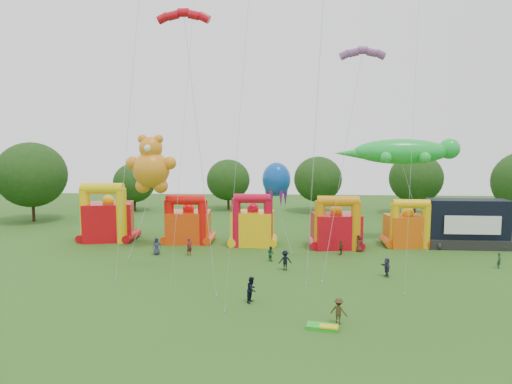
# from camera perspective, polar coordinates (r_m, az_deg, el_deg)

# --- Properties ---
(ground) EXTENTS (160.00, 160.00, 0.00)m
(ground) POSITION_cam_1_polar(r_m,az_deg,el_deg) (27.67, -0.31, -19.53)
(ground) COLOR #2A4F16
(ground) RESTS_ON ground
(tree_ring) EXTENTS (120.28, 122.35, 12.07)m
(tree_ring) POSITION_cam_1_polar(r_m,az_deg,el_deg) (26.25, -2.74, -6.47)
(tree_ring) COLOR #352314
(tree_ring) RESTS_ON ground
(bouncy_castle_0) EXTENTS (6.57, 5.73, 7.23)m
(bouncy_castle_0) POSITION_cam_1_polar(r_m,az_deg,el_deg) (58.83, -18.03, -3.16)
(bouncy_castle_0) COLOR red
(bouncy_castle_0) RESTS_ON ground
(bouncy_castle_1) EXTENTS (5.41, 4.47, 5.91)m
(bouncy_castle_1) POSITION_cam_1_polar(r_m,az_deg,el_deg) (55.55, -8.47, -3.97)
(bouncy_castle_1) COLOR #E13D0C
(bouncy_castle_1) RESTS_ON ground
(bouncy_castle_2) EXTENTS (4.97, 4.11, 6.19)m
(bouncy_castle_2) POSITION_cam_1_polar(r_m,az_deg,el_deg) (53.50, -0.41, -4.17)
(bouncy_castle_2) COLOR yellow
(bouncy_castle_2) RESTS_ON ground
(bouncy_castle_3) EXTENTS (5.63, 4.75, 6.13)m
(bouncy_castle_3) POSITION_cam_1_polar(r_m,az_deg,el_deg) (52.99, 10.00, -4.40)
(bouncy_castle_3) COLOR red
(bouncy_castle_3) RESTS_ON ground
(bouncy_castle_4) EXTENTS (4.96, 4.16, 5.63)m
(bouncy_castle_4) POSITION_cam_1_polar(r_m,az_deg,el_deg) (55.82, 18.43, -4.27)
(bouncy_castle_4) COLOR #E0540C
(bouncy_castle_4) RESTS_ON ground
(stage_trailer) EXTENTS (8.92, 3.54, 5.57)m
(stage_trailer) POSITION_cam_1_polar(r_m,az_deg,el_deg) (57.67, 24.83, -3.66)
(stage_trailer) COLOR black
(stage_trailer) RESTS_ON ground
(teddy_bear_kite) EXTENTS (5.75, 7.38, 13.00)m
(teddy_bear_kite) POSITION_cam_1_polar(r_m,az_deg,el_deg) (52.15, -13.36, 0.99)
(teddy_bear_kite) COLOR orange
(teddy_bear_kite) RESTS_ON ground
(gecko_kite) EXTENTS (15.00, 8.58, 12.59)m
(gecko_kite) POSITION_cam_1_polar(r_m,az_deg,el_deg) (57.06, 18.29, 2.32)
(gecko_kite) COLOR green
(gecko_kite) RESTS_ON ground
(octopus_kite) EXTENTS (3.71, 10.25, 9.61)m
(octopus_kite) POSITION_cam_1_polar(r_m,az_deg,el_deg) (55.17, 3.07, -1.76)
(octopus_kite) COLOR #0B47A8
(octopus_kite) RESTS_ON ground
(parafoil_kites) EXTENTS (25.70, 13.92, 30.18)m
(parafoil_kites) POSITION_cam_1_polar(r_m,az_deg,el_deg) (39.30, 1.77, 5.11)
(parafoil_kites) COLOR red
(parafoil_kites) RESTS_ON ground
(diamond_kites) EXTENTS (21.65, 18.69, 35.69)m
(diamond_kites) POSITION_cam_1_polar(r_m,az_deg,el_deg) (40.15, 4.61, 11.76)
(diamond_kites) COLOR red
(diamond_kites) RESTS_ON ground
(folded_kite_bundle) EXTENTS (2.15, 1.39, 0.31)m
(folded_kite_bundle) POSITION_cam_1_polar(r_m,az_deg,el_deg) (31.08, 8.37, -16.32)
(folded_kite_bundle) COLOR green
(folded_kite_bundle) RESTS_ON ground
(spectator_0) EXTENTS (1.09, 0.92, 1.89)m
(spectator_0) POSITION_cam_1_polar(r_m,az_deg,el_deg) (50.33, -12.32, -6.62)
(spectator_0) COLOR #2A2D46
(spectator_0) RESTS_ON ground
(spectator_1) EXTENTS (0.78, 0.81, 1.88)m
(spectator_1) POSITION_cam_1_polar(r_m,az_deg,el_deg) (49.50, -8.33, -6.77)
(spectator_1) COLOR maroon
(spectator_1) RESTS_ON ground
(spectator_2) EXTENTS (0.91, 0.94, 1.52)m
(spectator_2) POSITION_cam_1_polar(r_m,az_deg,el_deg) (46.83, 1.85, -7.69)
(spectator_2) COLOR #1C482A
(spectator_2) RESTS_ON ground
(spectator_3) EXTENTS (1.31, 0.87, 1.89)m
(spectator_3) POSITION_cam_1_polar(r_m,az_deg,el_deg) (43.51, 3.65, -8.53)
(spectator_3) COLOR black
(spectator_3) RESTS_ON ground
(spectator_4) EXTENTS (0.80, 0.98, 1.56)m
(spectator_4) POSITION_cam_1_polar(r_m,az_deg,el_deg) (50.00, 10.56, -6.87)
(spectator_4) COLOR #3F3519
(spectator_4) RESTS_ON ground
(spectator_5) EXTENTS (0.80, 1.65, 1.71)m
(spectator_5) POSITION_cam_1_polar(r_m,az_deg,el_deg) (43.10, 16.02, -9.03)
(spectator_5) COLOR #2D2944
(spectator_5) RESTS_ON ground
(spectator_6) EXTENTS (1.10, 1.02, 1.89)m
(spectator_6) POSITION_cam_1_polar(r_m,az_deg,el_deg) (51.80, 12.78, -6.27)
(spectator_6) COLOR #581D19
(spectator_6) RESTS_ON ground
(spectator_7) EXTENTS (0.61, 0.66, 1.52)m
(spectator_7) POSITION_cam_1_polar(r_m,az_deg,el_deg) (49.89, 28.12, -7.56)
(spectator_7) COLOR #194025
(spectator_7) RESTS_ON ground
(spectator_8) EXTENTS (1.01, 1.14, 1.96)m
(spectator_8) POSITION_cam_1_polar(r_m,az_deg,el_deg) (35.11, -0.53, -12.10)
(spectator_8) COLOR black
(spectator_8) RESTS_ON ground
(spectator_9) EXTENTS (1.31, 1.10, 1.77)m
(spectator_9) POSITION_cam_1_polar(r_m,az_deg,el_deg) (31.76, 10.29, -14.41)
(spectator_9) COLOR #3A2E17
(spectator_9) RESTS_ON ground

